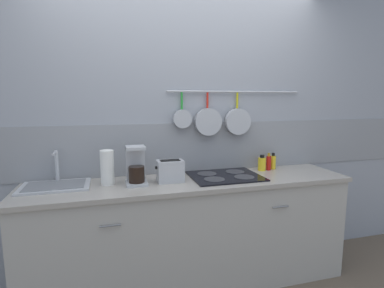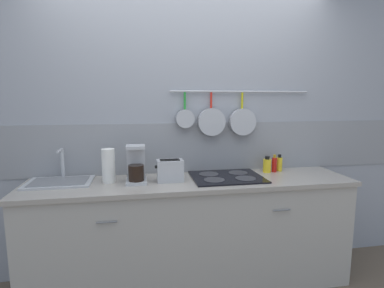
# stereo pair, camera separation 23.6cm
# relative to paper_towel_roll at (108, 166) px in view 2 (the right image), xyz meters

# --- Properties ---
(ground_plane) EXTENTS (12.00, 12.00, 0.00)m
(ground_plane) POSITION_rel_paper_towel_roll_xyz_m (0.65, -0.06, -1.03)
(ground_plane) COLOR brown
(wall_back) EXTENTS (7.20, 0.14, 2.60)m
(wall_back) POSITION_rel_paper_towel_roll_xyz_m (0.65, 0.26, 0.24)
(wall_back) COLOR #999EA8
(wall_back) RESTS_ON ground_plane
(cabinet_base) EXTENTS (2.59, 0.55, 0.86)m
(cabinet_base) POSITION_rel_paper_towel_roll_xyz_m (0.65, -0.06, -0.60)
(cabinet_base) COLOR #B7B2A8
(cabinet_base) RESTS_ON ground_plane
(countertop) EXTENTS (2.63, 0.57, 0.03)m
(countertop) POSITION_rel_paper_towel_roll_xyz_m (0.65, -0.06, -0.15)
(countertop) COLOR #A59E93
(countertop) RESTS_ON cabinet_base
(sink_basin) EXTENTS (0.49, 0.33, 0.26)m
(sink_basin) POSITION_rel_paper_towel_roll_xyz_m (-0.38, 0.05, -0.11)
(sink_basin) COLOR #B7BABF
(sink_basin) RESTS_ON countertop
(paper_towel_roll) EXTENTS (0.10, 0.10, 0.27)m
(paper_towel_roll) POSITION_rel_paper_towel_roll_xyz_m (0.00, 0.00, 0.00)
(paper_towel_roll) COLOR white
(paper_towel_roll) RESTS_ON countertop
(coffee_maker) EXTENTS (0.16, 0.19, 0.29)m
(coffee_maker) POSITION_rel_paper_towel_roll_xyz_m (0.21, -0.03, -0.01)
(coffee_maker) COLOR #B7BABF
(coffee_maker) RESTS_ON countertop
(toaster) EXTENTS (0.22, 0.13, 0.18)m
(toaster) POSITION_rel_paper_towel_roll_xyz_m (0.48, -0.05, -0.05)
(toaster) COLOR #B7BABF
(toaster) RESTS_ON countertop
(cooktop) EXTENTS (0.58, 0.47, 0.01)m
(cooktop) POSITION_rel_paper_towel_roll_xyz_m (0.95, -0.03, -0.13)
(cooktop) COLOR black
(cooktop) RESTS_ON countertop
(bottle_vinegar) EXTENTS (0.07, 0.07, 0.14)m
(bottle_vinegar) POSITION_rel_paper_towel_roll_xyz_m (1.36, 0.09, -0.07)
(bottle_vinegar) COLOR yellow
(bottle_vinegar) RESTS_ON countertop
(bottle_cooking_wine) EXTENTS (0.04, 0.04, 0.16)m
(bottle_cooking_wine) POSITION_rel_paper_towel_roll_xyz_m (1.43, 0.09, -0.06)
(bottle_cooking_wine) COLOR red
(bottle_cooking_wine) RESTS_ON countertop
(bottle_hot_sauce) EXTENTS (0.05, 0.05, 0.15)m
(bottle_hot_sauce) POSITION_rel_paper_towel_roll_xyz_m (1.49, 0.12, -0.07)
(bottle_hot_sauce) COLOR yellow
(bottle_hot_sauce) RESTS_ON countertop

